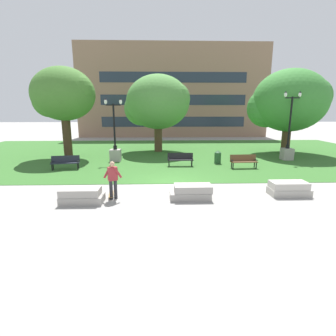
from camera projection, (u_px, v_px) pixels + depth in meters
name	position (u px, v px, depth m)	size (l,w,h in m)	color
ground_plane	(171.00, 184.00, 14.07)	(140.00, 140.00, 0.00)	gray
grass_lawn	(166.00, 153.00, 23.82)	(40.00, 20.00, 0.02)	#336628
concrete_block_center	(82.00, 196.00, 11.21)	(1.80, 0.90, 0.64)	#9E9991
concrete_block_left	(191.00, 192.00, 11.72)	(1.85, 0.90, 0.64)	#9E9991
concrete_block_right	(289.00, 189.00, 12.22)	(1.80, 0.90, 0.64)	#B2ADA3
person_skateboarder	(113.00, 178.00, 11.54)	(0.85, 0.38, 1.71)	#28282D
skateboard	(111.00, 195.00, 12.03)	(0.34, 1.04, 0.14)	olive
park_bench_near_left	(180.00, 159.00, 18.41)	(1.81, 0.56, 0.90)	black
park_bench_near_right	(65.00, 162.00, 17.32)	(1.86, 0.79, 0.90)	#1E232D
park_bench_far_left	(244.00, 160.00, 17.73)	(1.82, 0.62, 0.90)	brown
lamp_post_left	(115.00, 149.00, 20.03)	(1.32, 0.80, 4.71)	gray
lamp_post_right	(288.00, 146.00, 20.56)	(1.32, 0.80, 5.25)	gray
tree_near_left	(63.00, 95.00, 20.61)	(5.13, 4.88, 7.16)	#42301E
tree_near_right	(289.00, 102.00, 23.02)	(6.66, 6.34, 7.34)	#4C3823
tree_far_left	(157.00, 103.00, 23.98)	(6.07, 5.78, 7.01)	#4C3823
trash_bin	(218.00, 157.00, 19.26)	(0.49, 0.49, 0.96)	#234C28
building_facade_distant	(173.00, 91.00, 36.60)	(26.87, 1.03, 12.83)	#8E6B56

